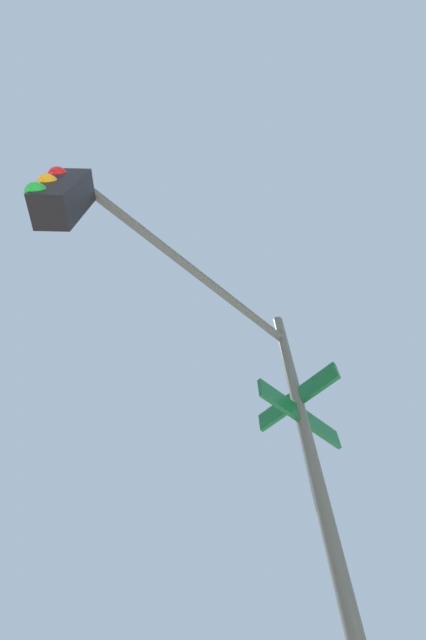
% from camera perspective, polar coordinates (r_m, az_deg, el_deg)
% --- Properties ---
extents(traffic_signal_near, '(2.74, 2.36, 5.82)m').
position_cam_1_polar(traffic_signal_near, '(3.09, -2.06, -5.20)').
color(traffic_signal_near, '#474C47').
rests_on(traffic_signal_near, ground_plane).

